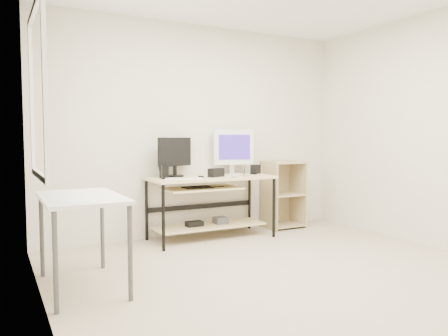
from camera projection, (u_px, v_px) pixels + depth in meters
room at (281, 125)px, 3.67m from camera, size 4.01×4.01×2.62m
desk at (209, 194)px, 5.20m from camera, size 1.50×0.65×0.75m
side_table at (81, 206)px, 3.49m from camera, size 0.60×1.00×0.75m
shelf_unit at (282, 194)px, 5.90m from camera, size 0.50×0.40×0.90m
black_monitor at (175, 154)px, 5.14m from camera, size 0.48×0.26×0.46m
white_imac at (234, 148)px, 5.54m from camera, size 0.53×0.17×0.56m
keyboard at (184, 178)px, 4.87m from camera, size 0.42×0.26×0.01m
mouse at (234, 176)px, 5.08m from camera, size 0.07×0.10×0.03m
center_speaker at (216, 173)px, 5.14m from camera, size 0.22×0.16×0.10m
speaker_left at (163, 169)px, 5.03m from camera, size 0.12×0.12×0.19m
speaker_right at (255, 169)px, 5.61m from camera, size 0.12×0.12×0.11m
audio_controller at (165, 172)px, 4.88m from camera, size 0.08×0.05×0.15m
volume_puck at (201, 177)px, 4.99m from camera, size 0.07×0.07×0.03m
smartphone at (253, 174)px, 5.51m from camera, size 0.06×0.10×0.01m
coaster at (246, 176)px, 5.24m from camera, size 0.09×0.09×0.01m
drinking_glass at (246, 171)px, 5.23m from camera, size 0.07×0.07×0.12m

